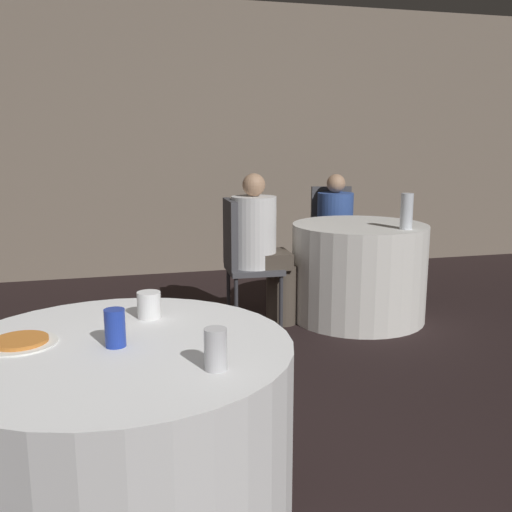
{
  "coord_description": "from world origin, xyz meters",
  "views": [
    {
      "loc": [
        -0.16,
        -1.69,
        1.4
      ],
      "look_at": [
        0.5,
        0.89,
        0.86
      ],
      "focal_mm": 40.0,
      "sensor_mm": 36.0,
      "label": 1
    }
  ],
  "objects_px": {
    "table_near": "(125,453)",
    "bottle_far": "(407,211)",
    "soda_can_blue": "(115,328)",
    "person_blue_shirt": "(336,234)",
    "person_white_shirt": "(263,249)",
    "pizza_plate_near": "(20,342)",
    "soda_can_silver": "(216,349)",
    "chair_far_north": "(332,229)",
    "table_far": "(358,272)",
    "chair_far_west": "(241,253)"
  },
  "relations": [
    {
      "from": "table_far",
      "to": "chair_far_north",
      "type": "bearing_deg",
      "value": 80.9
    },
    {
      "from": "soda_can_blue",
      "to": "soda_can_silver",
      "type": "relative_size",
      "value": 1.0
    },
    {
      "from": "person_white_shirt",
      "to": "soda_can_silver",
      "type": "distance_m",
      "value": 2.73
    },
    {
      "from": "chair_far_north",
      "to": "person_blue_shirt",
      "type": "bearing_deg",
      "value": 90.0
    },
    {
      "from": "soda_can_blue",
      "to": "person_blue_shirt",
      "type": "bearing_deg",
      "value": 56.61
    },
    {
      "from": "soda_can_blue",
      "to": "person_white_shirt",
      "type": "bearing_deg",
      "value": 64.4
    },
    {
      "from": "table_near",
      "to": "soda_can_blue",
      "type": "distance_m",
      "value": 0.44
    },
    {
      "from": "person_white_shirt",
      "to": "person_blue_shirt",
      "type": "relative_size",
      "value": 1.06
    },
    {
      "from": "chair_far_west",
      "to": "soda_can_silver",
      "type": "distance_m",
      "value": 2.69
    },
    {
      "from": "table_near",
      "to": "table_far",
      "type": "xyz_separation_m",
      "value": [
        1.88,
        2.28,
        0.0
      ]
    },
    {
      "from": "bottle_far",
      "to": "chair_far_north",
      "type": "bearing_deg",
      "value": 93.03
    },
    {
      "from": "bottle_far",
      "to": "table_near",
      "type": "bearing_deg",
      "value": -136.93
    },
    {
      "from": "table_far",
      "to": "person_white_shirt",
      "type": "relative_size",
      "value": 0.91
    },
    {
      "from": "person_white_shirt",
      "to": "soda_can_blue",
      "type": "height_order",
      "value": "person_white_shirt"
    },
    {
      "from": "table_near",
      "to": "bottle_far",
      "type": "xyz_separation_m",
      "value": [
        2.1,
        1.96,
        0.51
      ]
    },
    {
      "from": "chair_far_north",
      "to": "person_blue_shirt",
      "type": "height_order",
      "value": "person_blue_shirt"
    },
    {
      "from": "soda_can_blue",
      "to": "bottle_far",
      "type": "xyz_separation_m",
      "value": [
        2.11,
        1.97,
        0.07
      ]
    },
    {
      "from": "person_white_shirt",
      "to": "pizza_plate_near",
      "type": "bearing_deg",
      "value": -30.11
    },
    {
      "from": "chair_far_north",
      "to": "chair_far_west",
      "type": "xyz_separation_m",
      "value": [
        -1.1,
        -0.9,
        0.0
      ]
    },
    {
      "from": "chair_far_north",
      "to": "person_blue_shirt",
      "type": "xyz_separation_m",
      "value": [
        -0.03,
        -0.17,
        -0.02
      ]
    },
    {
      "from": "table_near",
      "to": "bottle_far",
      "type": "height_order",
      "value": "bottle_far"
    },
    {
      "from": "table_far",
      "to": "person_blue_shirt",
      "type": "relative_size",
      "value": 0.96
    },
    {
      "from": "soda_can_blue",
      "to": "bottle_far",
      "type": "relative_size",
      "value": 0.46
    },
    {
      "from": "table_near",
      "to": "person_blue_shirt",
      "type": "xyz_separation_m",
      "value": [
        2.0,
        3.04,
        0.18
      ]
    },
    {
      "from": "table_far",
      "to": "chair_far_north",
      "type": "xyz_separation_m",
      "value": [
        0.15,
        0.94,
        0.19
      ]
    },
    {
      "from": "soda_can_blue",
      "to": "bottle_far",
      "type": "bearing_deg",
      "value": 43.05
    },
    {
      "from": "table_far",
      "to": "chair_far_west",
      "type": "relative_size",
      "value": 1.09
    },
    {
      "from": "person_white_shirt",
      "to": "pizza_plate_near",
      "type": "xyz_separation_m",
      "value": [
        -1.41,
        -2.22,
        0.18
      ]
    },
    {
      "from": "pizza_plate_near",
      "to": "soda_can_blue",
      "type": "relative_size",
      "value": 1.91
    },
    {
      "from": "table_far",
      "to": "soda_can_blue",
      "type": "height_order",
      "value": "soda_can_blue"
    },
    {
      "from": "pizza_plate_near",
      "to": "soda_can_blue",
      "type": "distance_m",
      "value": 0.32
    },
    {
      "from": "chair_far_west",
      "to": "pizza_plate_near",
      "type": "xyz_separation_m",
      "value": [
        -1.24,
        -2.23,
        0.19
      ]
    },
    {
      "from": "pizza_plate_near",
      "to": "table_near",
      "type": "bearing_deg",
      "value": -16.02
    },
    {
      "from": "person_white_shirt",
      "to": "soda_can_blue",
      "type": "distance_m",
      "value": 2.58
    },
    {
      "from": "table_near",
      "to": "soda_can_silver",
      "type": "xyz_separation_m",
      "value": [
        0.26,
        -0.27,
        0.44
      ]
    },
    {
      "from": "chair_far_north",
      "to": "soda_can_blue",
      "type": "xyz_separation_m",
      "value": [
        -2.04,
        -3.22,
        0.25
      ]
    },
    {
      "from": "chair_far_west",
      "to": "soda_can_silver",
      "type": "relative_size",
      "value": 7.97
    },
    {
      "from": "table_far",
      "to": "soda_can_silver",
      "type": "xyz_separation_m",
      "value": [
        -1.62,
        -2.55,
        0.44
      ]
    },
    {
      "from": "soda_can_silver",
      "to": "person_white_shirt",
      "type": "bearing_deg",
      "value": 72.03
    },
    {
      "from": "person_blue_shirt",
      "to": "soda_can_silver",
      "type": "relative_size",
      "value": 9.01
    },
    {
      "from": "table_far",
      "to": "chair_far_north",
      "type": "height_order",
      "value": "chair_far_north"
    },
    {
      "from": "pizza_plate_near",
      "to": "soda_can_silver",
      "type": "distance_m",
      "value": 0.68
    },
    {
      "from": "soda_can_silver",
      "to": "table_near",
      "type": "bearing_deg",
      "value": 134.18
    },
    {
      "from": "soda_can_blue",
      "to": "soda_can_silver",
      "type": "distance_m",
      "value": 0.38
    },
    {
      "from": "person_blue_shirt",
      "to": "chair_far_west",
      "type": "bearing_deg",
      "value": 43.28
    },
    {
      "from": "chair_far_west",
      "to": "person_white_shirt",
      "type": "height_order",
      "value": "person_white_shirt"
    },
    {
      "from": "chair_far_north",
      "to": "chair_far_west",
      "type": "bearing_deg",
      "value": 48.43
    },
    {
      "from": "person_white_shirt",
      "to": "soda_can_blue",
      "type": "bearing_deg",
      "value": -23.36
    },
    {
      "from": "person_white_shirt",
      "to": "table_near",
      "type": "bearing_deg",
      "value": -23.24
    },
    {
      "from": "soda_can_blue",
      "to": "soda_can_silver",
      "type": "xyz_separation_m",
      "value": [
        0.27,
        -0.26,
        0.0
      ]
    }
  ]
}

